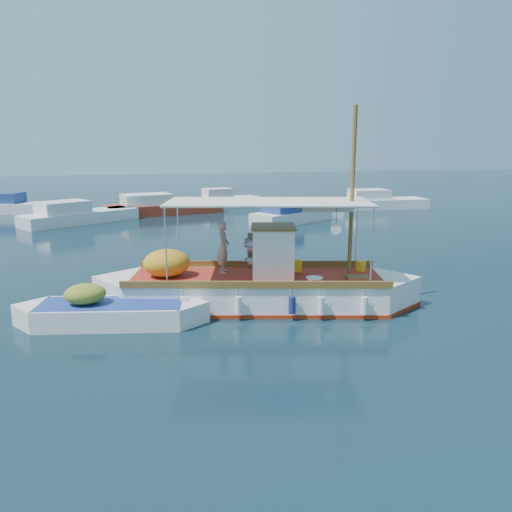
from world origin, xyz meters
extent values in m
plane|color=black|center=(0.00, 0.00, 0.00)|extent=(160.00, 160.00, 0.00)
cube|color=white|center=(-0.76, -0.57, 0.38)|extent=(8.60, 4.72, 1.20)
cube|color=white|center=(-4.72, 0.47, 0.38)|extent=(2.64, 2.64, 1.20)
cube|color=white|center=(3.19, -1.62, 0.38)|extent=(2.64, 2.64, 1.20)
cube|color=#9B290F|center=(-0.76, -0.57, 0.02)|extent=(8.73, 4.83, 0.20)
cube|color=#A02818|center=(-0.76, -0.57, 0.96)|extent=(8.55, 4.51, 0.07)
cube|color=brown|center=(-0.41, 0.76, 1.09)|extent=(8.04, 2.22, 0.22)
cube|color=brown|center=(-1.11, -1.90, 1.09)|extent=(8.04, 2.22, 0.22)
cube|color=white|center=(-0.24, -0.71, 1.80)|extent=(1.63, 1.70, 1.64)
cube|color=brown|center=(-0.24, -0.71, 2.65)|extent=(1.76, 1.84, 0.07)
cylinder|color=slate|center=(-1.01, -0.87, 2.13)|extent=(0.37, 0.59, 0.55)
cylinder|color=slate|center=(-0.83, -0.19, 2.13)|extent=(0.37, 0.59, 0.55)
cylinder|color=slate|center=(-0.92, -0.53, 1.53)|extent=(0.37, 0.59, 0.55)
cylinder|color=brown|center=(2.19, -1.35, 3.71)|extent=(0.16, 0.16, 5.45)
cylinder|color=brown|center=(1.35, -1.13, 3.27)|extent=(1.92, 0.59, 0.09)
cylinder|color=silver|center=(-3.09, 1.28, 2.21)|extent=(0.06, 0.06, 2.45)
cylinder|color=silver|center=(-3.70, -1.04, 2.21)|extent=(0.06, 0.06, 2.45)
cylinder|color=silver|center=(2.92, -0.30, 2.21)|extent=(0.06, 0.06, 2.45)
cylinder|color=silver|center=(2.30, -2.62, 2.21)|extent=(0.06, 0.06, 2.45)
cube|color=beige|center=(-0.39, -0.67, 3.46)|extent=(6.89, 4.17, 0.04)
ellipsoid|color=gold|center=(-3.61, 0.18, 1.44)|extent=(1.81, 1.64, 0.92)
cube|color=#FCAE16|center=(0.76, -0.35, 1.20)|extent=(0.31, 0.26, 0.44)
cylinder|color=#FCAE16|center=(2.91, -0.75, 1.17)|extent=(0.40, 0.40, 0.37)
cube|color=brown|center=(2.29, -1.83, 1.05)|extent=(0.81, 0.66, 0.13)
cylinder|color=#B2B2B2|center=(0.88, -1.62, 1.05)|extent=(0.67, 0.67, 0.13)
cylinder|color=white|center=(1.26, -2.29, 2.76)|extent=(0.32, 0.12, 0.33)
cylinder|color=white|center=(-3.26, -1.49, 0.49)|extent=(0.27, 0.27, 0.52)
cylinder|color=navy|center=(-0.10, -2.33, 0.49)|extent=(0.27, 0.27, 0.52)
cylinder|color=white|center=(2.01, -2.88, 0.49)|extent=(0.27, 0.27, 0.52)
imported|color=#AFA291|center=(-1.71, 0.22, 1.86)|extent=(0.62, 0.74, 1.74)
cube|color=white|center=(-5.39, -1.22, 0.23)|extent=(4.45, 2.46, 0.82)
cube|color=white|center=(-7.45, -0.80, 0.23)|extent=(1.61, 1.61, 0.82)
cube|color=white|center=(-3.34, -1.65, 0.23)|extent=(1.61, 1.61, 0.82)
cube|color=navy|center=(-5.39, -1.22, 0.62)|extent=(4.41, 2.29, 0.05)
ellipsoid|color=olive|center=(-6.11, -1.07, 0.94)|extent=(1.38, 1.21, 0.60)
cube|color=silver|center=(-7.89, 19.86, 0.30)|extent=(7.86, 6.21, 1.00)
cube|color=silver|center=(-8.87, 19.23, 1.20)|extent=(3.72, 3.39, 0.80)
cube|color=#A32F1B|center=(-1.96, 23.32, 0.30)|extent=(9.34, 4.78, 1.00)
cube|color=silver|center=(-3.27, 23.01, 1.20)|extent=(4.03, 3.14, 0.80)
cube|color=silver|center=(6.21, 16.48, 0.30)|extent=(6.35, 4.84, 1.00)
cube|color=navy|center=(5.42, 16.04, 1.20)|extent=(3.02, 2.80, 0.80)
cube|color=silver|center=(16.24, 22.38, 0.30)|extent=(7.80, 3.08, 1.00)
cube|color=silver|center=(15.09, 22.45, 1.20)|extent=(3.19, 2.40, 0.80)
cube|color=silver|center=(-13.14, 26.73, 0.30)|extent=(7.14, 4.31, 1.00)
cube|color=navy|center=(-14.10, 27.05, 1.20)|extent=(3.18, 2.71, 0.80)
cube|color=silver|center=(3.74, 26.91, 0.30)|extent=(6.04, 3.16, 1.00)
cube|color=silver|center=(2.90, 26.73, 1.20)|extent=(2.60, 2.14, 0.80)
camera|label=1|loc=(-4.79, -15.97, 5.21)|focal=35.00mm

